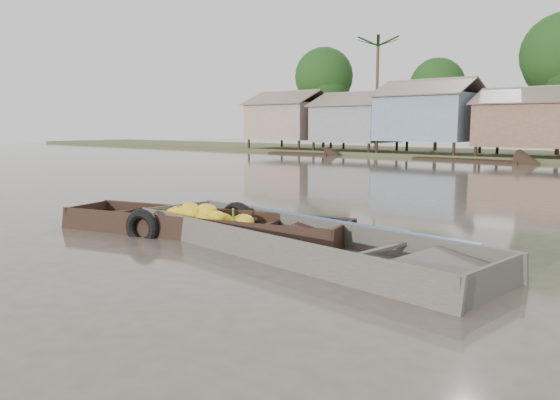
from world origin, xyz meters
The scene contains 3 objects.
ground centered at (0.00, 0.00, 0.00)m, with size 120.00×120.00×0.00m, color #4D473B.
banana_boat centered at (-2.02, 0.47, 0.18)m, with size 6.24×2.94×0.85m.
viewer_boat centered at (0.44, 0.52, 0.06)m, with size 7.43×2.75×0.58m.
Camera 1 is at (6.15, -6.70, 2.15)m, focal length 35.00 mm.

